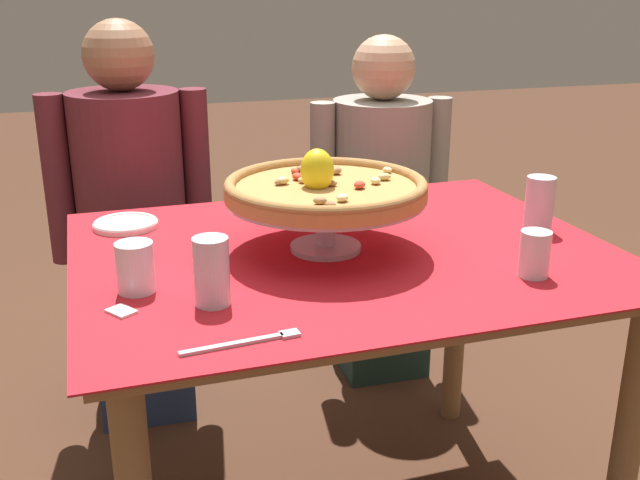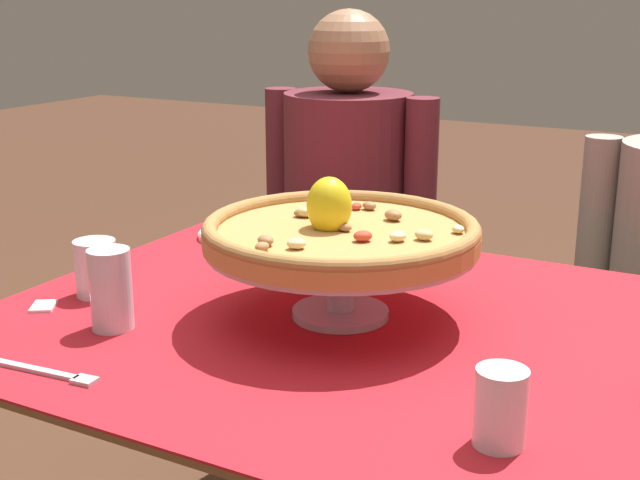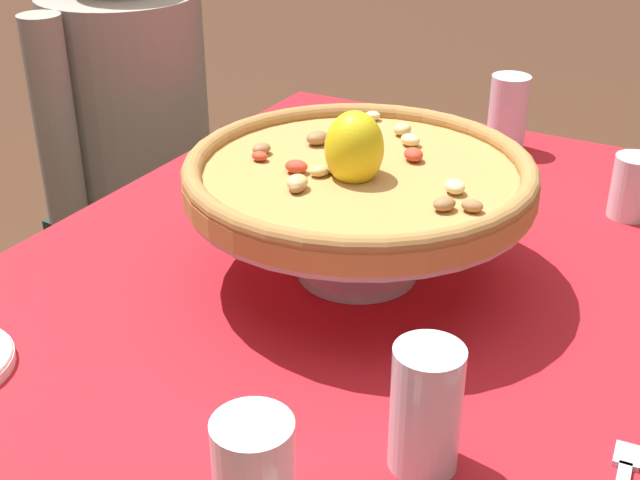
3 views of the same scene
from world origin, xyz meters
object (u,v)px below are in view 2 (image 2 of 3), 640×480
(pizza, at_px, (341,231))
(dinner_fork, at_px, (42,371))
(pizza_stand, at_px, (341,261))
(water_glass_side_left, at_px, (96,272))
(water_glass_front_left, at_px, (111,294))
(water_glass_front_right, at_px, (500,411))
(sugar_packet, at_px, (43,306))
(diner_left, at_px, (347,261))
(side_plate, at_px, (234,234))

(pizza, height_order, dinner_fork, pizza)
(pizza_stand, distance_m, pizza, 0.05)
(water_glass_side_left, bearing_deg, water_glass_front_left, -39.10)
(water_glass_front_right, height_order, sugar_packet, water_glass_front_right)
(pizza, bearing_deg, sugar_packet, -155.88)
(pizza_stand, height_order, water_glass_front_right, pizza_stand)
(pizza, height_order, sugar_packet, pizza)
(sugar_packet, bearing_deg, diner_left, 84.97)
(water_glass_front_left, height_order, dinner_fork, water_glass_front_left)
(side_plate, bearing_deg, water_glass_side_left, -90.97)
(water_glass_front_right, bearing_deg, pizza, 141.79)
(pizza_stand, bearing_deg, sugar_packet, -155.91)
(side_plate, distance_m, dinner_fork, 0.70)
(water_glass_front_left, relative_size, sugar_packet, 2.53)
(water_glass_front_right, xyz_separation_m, sugar_packet, (-0.79, 0.07, -0.04))
(side_plate, xyz_separation_m, dinner_fork, (0.15, -0.68, -0.01))
(dinner_fork, bearing_deg, diner_left, 95.28)
(diner_left, bearing_deg, sugar_packet, -95.03)
(pizza, relative_size, water_glass_front_left, 3.41)
(water_glass_front_left, bearing_deg, pizza, 36.69)
(water_glass_front_right, height_order, water_glass_front_left, water_glass_front_left)
(pizza_stand, relative_size, dinner_fork, 2.10)
(water_glass_front_right, distance_m, side_plate, 0.94)
(water_glass_front_right, xyz_separation_m, diner_left, (-0.71, 1.02, -0.21))
(water_glass_front_left, xyz_separation_m, side_plate, (-0.12, 0.51, -0.05))
(pizza, xyz_separation_m, water_glass_side_left, (-0.41, -0.11, -0.10))
(dinner_fork, bearing_deg, pizza, 56.07)
(water_glass_front_right, bearing_deg, side_plate, 142.81)
(pizza_stand, height_order, sugar_packet, pizza_stand)
(water_glass_side_left, bearing_deg, pizza_stand, 14.92)
(pizza_stand, xyz_separation_m, pizza, (-0.00, -0.00, 0.05))
(pizza_stand, relative_size, diner_left, 0.35)
(pizza_stand, xyz_separation_m, water_glass_front_right, (0.34, -0.27, -0.05))
(pizza_stand, height_order, dinner_fork, pizza_stand)
(pizza_stand, xyz_separation_m, diner_left, (-0.36, 0.74, -0.26))
(side_plate, height_order, sugar_packet, side_plate)
(side_plate, bearing_deg, pizza_stand, -36.24)
(dinner_fork, bearing_deg, water_glass_front_left, 98.58)
(pizza_stand, height_order, pizza, pizza)
(water_glass_front_left, bearing_deg, sugar_packet, 175.59)
(water_glass_front_left, relative_size, dinner_fork, 0.63)
(sugar_packet, height_order, diner_left, diner_left)
(side_plate, bearing_deg, water_glass_front_right, -37.19)
(pizza_stand, xyz_separation_m, sugar_packet, (-0.45, -0.20, -0.09))
(pizza, height_order, water_glass_side_left, pizza)
(water_glass_front_left, height_order, diner_left, diner_left)
(water_glass_front_left, height_order, sugar_packet, water_glass_front_left)
(water_glass_side_left, xyz_separation_m, dinner_fork, (0.15, -0.27, -0.04))
(water_glass_front_left, relative_size, diner_left, 0.11)
(water_glass_side_left, xyz_separation_m, side_plate, (0.01, 0.41, -0.03))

